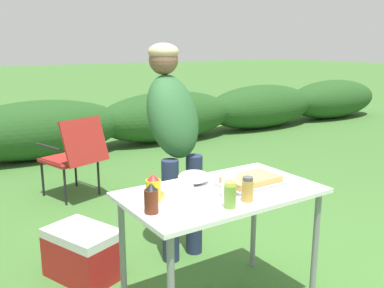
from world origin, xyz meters
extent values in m
ellipsoid|color=#234C1E|center=(0.00, 4.07, 0.40)|extent=(2.40, 0.90, 0.79)
ellipsoid|color=#234C1E|center=(2.00, 4.07, 0.40)|extent=(2.40, 0.90, 0.79)
ellipsoid|color=#234C1E|center=(4.00, 4.07, 0.40)|extent=(2.40, 0.90, 0.79)
ellipsoid|color=#234C1E|center=(6.00, 4.07, 0.40)|extent=(2.40, 0.90, 0.79)
cube|color=white|center=(0.00, 0.00, 0.73)|extent=(1.10, 0.64, 0.02)
cylinder|color=gray|center=(0.49, -0.27, 0.36)|extent=(0.04, 0.04, 0.71)
cylinder|color=gray|center=(-0.49, 0.27, 0.36)|extent=(0.04, 0.04, 0.71)
cylinder|color=gray|center=(0.49, 0.27, 0.36)|extent=(0.04, 0.04, 0.71)
cube|color=#9E9EA3|center=(0.19, -0.02, 0.75)|extent=(0.36, 0.22, 0.02)
cube|color=tan|center=(0.19, -0.02, 0.78)|extent=(0.32, 0.19, 0.04)
cylinder|color=white|center=(-0.25, 0.09, 0.76)|extent=(0.20, 0.20, 0.05)
ellipsoid|color=silver|center=(-0.05, 0.20, 0.78)|extent=(0.19, 0.19, 0.07)
cylinder|color=white|center=(-0.03, -0.11, 0.80)|extent=(0.08, 0.08, 0.12)
cylinder|color=olive|center=(-0.12, -0.22, 0.80)|extent=(0.06, 0.06, 0.12)
cylinder|color=#D1CC47|center=(-0.12, -0.22, 0.87)|extent=(0.06, 0.06, 0.02)
cylinder|color=#562314|center=(-0.48, -0.07, 0.80)|extent=(0.07, 0.07, 0.12)
cone|color=black|center=(-0.48, -0.07, 0.87)|extent=(0.06, 0.06, 0.03)
cylinder|color=yellow|center=(-0.40, 0.06, 0.80)|extent=(0.08, 0.08, 0.12)
cone|color=red|center=(-0.40, 0.06, 0.87)|extent=(0.07, 0.07, 0.03)
cylinder|color=#B2893D|center=(0.01, -0.21, 0.80)|extent=(0.06, 0.06, 0.11)
cylinder|color=#4C4C4C|center=(0.01, -0.21, 0.86)|extent=(0.06, 0.06, 0.02)
cylinder|color=#232D4C|center=(0.06, 0.66, 0.38)|extent=(0.12, 0.12, 0.75)
cylinder|color=#232D4C|center=(0.26, 0.67, 0.38)|extent=(0.12, 0.12, 0.75)
ellipsoid|color=#28562D|center=(0.15, 0.78, 1.04)|extent=(0.40, 0.50, 0.67)
sphere|color=brown|center=(0.15, 0.90, 1.42)|extent=(0.21, 0.21, 0.21)
ellipsoid|color=tan|center=(0.15, 0.90, 1.48)|extent=(0.22, 0.22, 0.13)
cube|color=maroon|center=(-0.12, 2.41, 0.39)|extent=(0.57, 0.57, 0.03)
cube|color=maroon|center=(-0.04, 2.14, 0.61)|extent=(0.49, 0.29, 0.44)
cylinder|color=black|center=(-0.25, 2.16, 0.19)|extent=(0.02, 0.02, 0.38)
cylinder|color=black|center=(0.13, 2.27, 0.19)|extent=(0.02, 0.02, 0.38)
cylinder|color=black|center=(-0.37, 2.54, 0.19)|extent=(0.02, 0.02, 0.38)
cylinder|color=black|center=(0.02, 2.66, 0.19)|extent=(0.02, 0.02, 0.38)
cylinder|color=black|center=(-0.34, 2.34, 0.56)|extent=(0.14, 0.40, 0.02)
cylinder|color=black|center=(0.10, 2.47, 0.56)|extent=(0.14, 0.40, 0.02)
cube|color=#B21E1E|center=(-0.55, 0.79, 0.14)|extent=(0.47, 0.56, 0.28)
cube|color=silver|center=(-0.55, 0.79, 0.31)|extent=(0.47, 0.56, 0.06)
camera|label=1|loc=(-1.37, -1.80, 1.54)|focal=40.00mm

